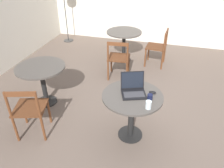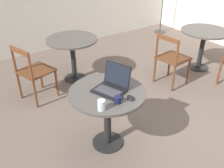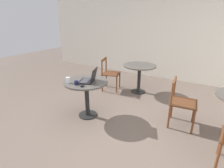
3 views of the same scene
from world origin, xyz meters
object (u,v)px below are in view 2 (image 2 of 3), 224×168
(chair_far_left, at_px, (33,72))
(drinking_glass, at_px, (101,105))
(cafe_table_far, at_px, (72,47))
(cafe_table_near, at_px, (107,103))
(cafe_table_mid, at_px, (204,38))
(mug, at_px, (118,100))
(laptop, at_px, (112,85))
(mouse, at_px, (131,98))
(chair_mid_left, at_px, (171,59))

(chair_far_left, relative_size, drinking_glass, 8.16)
(cafe_table_far, bearing_deg, cafe_table_near, -103.53)
(cafe_table_far, bearing_deg, cafe_table_mid, -24.02)
(drinking_glass, bearing_deg, cafe_table_near, 47.23)
(cafe_table_near, bearing_deg, cafe_table_far, 76.47)
(cafe_table_mid, relative_size, mug, 7.93)
(cafe_table_mid, bearing_deg, laptop, -164.12)
(chair_far_left, relative_size, laptop, 2.11)
(cafe_table_mid, relative_size, laptop, 2.02)
(mouse, bearing_deg, cafe_table_near, 115.37)
(cafe_table_mid, height_order, chair_far_left, chair_far_left)
(chair_far_left, distance_m, laptop, 1.52)
(cafe_table_mid, relative_size, cafe_table_far, 1.00)
(chair_mid_left, xyz_separation_m, laptop, (-1.58, -0.61, 0.34))
(cafe_table_near, xyz_separation_m, laptop, (0.06, 0.01, 0.20))
(cafe_table_far, xyz_separation_m, mouse, (-0.28, -1.92, 0.16))
(mouse, bearing_deg, chair_mid_left, 29.57)
(cafe_table_mid, xyz_separation_m, mouse, (-2.42, -0.96, 0.16))
(cafe_table_far, height_order, laptop, laptop)
(chair_far_left, bearing_deg, drinking_glass, -85.32)
(cafe_table_mid, distance_m, cafe_table_far, 2.34)
(cafe_table_far, relative_size, chair_far_left, 0.96)
(mouse, bearing_deg, mug, 173.37)
(chair_far_left, bearing_deg, cafe_table_near, -75.83)
(chair_far_left, distance_m, mug, 1.73)
(cafe_table_mid, distance_m, mouse, 2.61)
(chair_mid_left, bearing_deg, mug, -153.08)
(cafe_table_mid, xyz_separation_m, laptop, (-2.47, -0.70, 0.20))
(cafe_table_near, xyz_separation_m, chair_mid_left, (1.64, 0.61, -0.14))
(mug, relative_size, drinking_glass, 0.99)
(cafe_table_near, xyz_separation_m, chair_far_left, (-0.36, 1.43, -0.14))
(chair_mid_left, xyz_separation_m, chair_far_left, (-2.00, 0.82, 0.00))
(cafe_table_far, bearing_deg, laptop, -101.47)
(chair_mid_left, bearing_deg, chair_far_left, 157.86)
(cafe_table_near, relative_size, mug, 7.93)
(cafe_table_near, xyz_separation_m, cafe_table_far, (0.40, 1.66, 0.00))
(drinking_glass, bearing_deg, chair_mid_left, 24.56)
(cafe_table_far, height_order, mouse, mouse)
(cafe_table_far, xyz_separation_m, chair_far_left, (-0.76, -0.24, -0.14))
(laptop, relative_size, mouse, 4.13)
(laptop, bearing_deg, chair_far_left, 106.61)
(chair_mid_left, xyz_separation_m, mug, (-1.67, -0.85, 0.33))
(chair_mid_left, bearing_deg, mouse, -150.43)
(cafe_table_far, height_order, mug, mug)
(cafe_table_near, height_order, mug, mug)
(laptop, xyz_separation_m, drinking_glass, (-0.29, -0.25, 0.00))
(chair_far_left, xyz_separation_m, mug, (0.33, -1.66, 0.33))
(cafe_table_mid, distance_m, chair_far_left, 2.99)
(drinking_glass, bearing_deg, mouse, -1.86)
(cafe_table_far, xyz_separation_m, drinking_glass, (-0.62, -1.90, 0.20))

